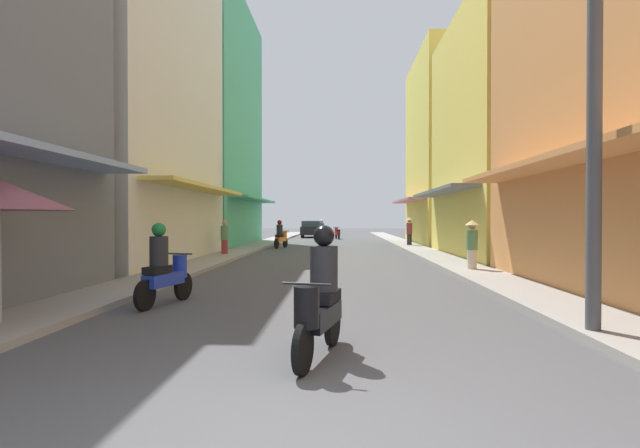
{
  "coord_description": "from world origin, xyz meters",
  "views": [
    {
      "loc": [
        0.47,
        -3.48,
        1.66
      ],
      "look_at": [
        -0.39,
        16.4,
        1.43
      ],
      "focal_mm": 27.28,
      "sensor_mm": 36.0,
      "label": 1
    }
  ],
  "objects_px": {
    "motorbike_blue": "(164,269)",
    "motorbike_red": "(337,233)",
    "motorbike_black": "(320,299)",
    "utility_pole": "(595,49)",
    "motorbike_orange": "(281,236)",
    "parked_car": "(311,229)",
    "pedestrian_far": "(409,230)",
    "pedestrian_midway": "(225,238)",
    "motorbike_maroon": "(321,232)",
    "pedestrian_crossing": "(472,243)"
  },
  "relations": [
    {
      "from": "motorbike_orange",
      "to": "parked_car",
      "type": "xyz_separation_m",
      "value": [
        0.73,
        15.72,
        0.04
      ]
    },
    {
      "from": "motorbike_black",
      "to": "motorbike_blue",
      "type": "bearing_deg",
      "value": 132.87
    },
    {
      "from": "motorbike_black",
      "to": "motorbike_red",
      "type": "height_order",
      "value": "motorbike_black"
    },
    {
      "from": "pedestrian_midway",
      "to": "utility_pole",
      "type": "height_order",
      "value": "utility_pole"
    },
    {
      "from": "motorbike_black",
      "to": "motorbike_red",
      "type": "relative_size",
      "value": 0.99
    },
    {
      "from": "motorbike_orange",
      "to": "utility_pole",
      "type": "height_order",
      "value": "utility_pole"
    },
    {
      "from": "pedestrian_far",
      "to": "motorbike_orange",
      "type": "bearing_deg",
      "value": -168.26
    },
    {
      "from": "motorbike_blue",
      "to": "motorbike_red",
      "type": "xyz_separation_m",
      "value": [
        3.09,
        29.88,
        -0.2
      ]
    },
    {
      "from": "motorbike_red",
      "to": "motorbike_orange",
      "type": "distance_m",
      "value": 12.49
    },
    {
      "from": "motorbike_black",
      "to": "utility_pole",
      "type": "distance_m",
      "value": 5.11
    },
    {
      "from": "motorbike_black",
      "to": "utility_pole",
      "type": "bearing_deg",
      "value": 16.5
    },
    {
      "from": "parked_car",
      "to": "pedestrian_midway",
      "type": "bearing_deg",
      "value": -96.48
    },
    {
      "from": "motorbike_orange",
      "to": "motorbike_red",
      "type": "bearing_deg",
      "value": 75.8
    },
    {
      "from": "motorbike_blue",
      "to": "pedestrian_midway",
      "type": "height_order",
      "value": "pedestrian_midway"
    },
    {
      "from": "parked_car",
      "to": "motorbike_orange",
      "type": "bearing_deg",
      "value": -92.65
    },
    {
      "from": "motorbike_blue",
      "to": "parked_car",
      "type": "xyz_separation_m",
      "value": [
        0.75,
        33.5,
        0.04
      ]
    },
    {
      "from": "pedestrian_midway",
      "to": "motorbike_maroon",
      "type": "bearing_deg",
      "value": 73.92
    },
    {
      "from": "motorbike_maroon",
      "to": "utility_pole",
      "type": "height_order",
      "value": "utility_pole"
    },
    {
      "from": "motorbike_maroon",
      "to": "pedestrian_crossing",
      "type": "relative_size",
      "value": 1.09
    },
    {
      "from": "motorbike_black",
      "to": "utility_pole",
      "type": "height_order",
      "value": "utility_pole"
    },
    {
      "from": "pedestrian_far",
      "to": "utility_pole",
      "type": "bearing_deg",
      "value": -91.31
    },
    {
      "from": "pedestrian_far",
      "to": "pedestrian_midway",
      "type": "bearing_deg",
      "value": -140.55
    },
    {
      "from": "motorbike_black",
      "to": "pedestrian_far",
      "type": "distance_m",
      "value": 23.05
    },
    {
      "from": "motorbike_orange",
      "to": "utility_pole",
      "type": "relative_size",
      "value": 0.23
    },
    {
      "from": "motorbike_blue",
      "to": "motorbike_orange",
      "type": "distance_m",
      "value": 17.78
    },
    {
      "from": "pedestrian_crossing",
      "to": "utility_pole",
      "type": "distance_m",
      "value": 8.73
    },
    {
      "from": "motorbike_orange",
      "to": "pedestrian_midway",
      "type": "xyz_separation_m",
      "value": [
        -1.73,
        -5.93,
        0.09
      ]
    },
    {
      "from": "utility_pole",
      "to": "motorbike_blue",
      "type": "bearing_deg",
      "value": 161.84
    },
    {
      "from": "motorbike_orange",
      "to": "parked_car",
      "type": "relative_size",
      "value": 0.42
    },
    {
      "from": "motorbike_blue",
      "to": "motorbike_maroon",
      "type": "height_order",
      "value": "same"
    },
    {
      "from": "motorbike_black",
      "to": "pedestrian_far",
      "type": "relative_size",
      "value": 1.03
    },
    {
      "from": "motorbike_black",
      "to": "motorbike_red",
      "type": "xyz_separation_m",
      "value": [
        -0.03,
        33.24,
        -0.2
      ]
    },
    {
      "from": "motorbike_blue",
      "to": "pedestrian_midway",
      "type": "distance_m",
      "value": 11.97
    },
    {
      "from": "motorbike_maroon",
      "to": "motorbike_blue",
      "type": "bearing_deg",
      "value": -94.62
    },
    {
      "from": "motorbike_maroon",
      "to": "motorbike_red",
      "type": "height_order",
      "value": "motorbike_maroon"
    },
    {
      "from": "motorbike_blue",
      "to": "motorbike_red",
      "type": "bearing_deg",
      "value": 84.1
    },
    {
      "from": "pedestrian_far",
      "to": "motorbike_red",
      "type": "bearing_deg",
      "value": 111.94
    },
    {
      "from": "pedestrian_far",
      "to": "utility_pole",
      "type": "distance_m",
      "value": 21.77
    },
    {
      "from": "motorbike_red",
      "to": "motorbike_blue",
      "type": "bearing_deg",
      "value": -95.9
    },
    {
      "from": "parked_car",
      "to": "pedestrian_midway",
      "type": "relative_size",
      "value": 2.61
    },
    {
      "from": "motorbike_orange",
      "to": "pedestrian_far",
      "type": "bearing_deg",
      "value": 11.74
    },
    {
      "from": "parked_car",
      "to": "motorbike_maroon",
      "type": "bearing_deg",
      "value": -82.01
    },
    {
      "from": "parked_car",
      "to": "utility_pole",
      "type": "height_order",
      "value": "utility_pole"
    },
    {
      "from": "motorbike_black",
      "to": "pedestrian_midway",
      "type": "height_order",
      "value": "pedestrian_midway"
    },
    {
      "from": "motorbike_maroon",
      "to": "motorbike_red",
      "type": "bearing_deg",
      "value": 78.13
    },
    {
      "from": "pedestrian_far",
      "to": "motorbike_black",
      "type": "bearing_deg",
      "value": -100.58
    },
    {
      "from": "motorbike_black",
      "to": "pedestrian_crossing",
      "type": "distance_m",
      "value": 10.19
    },
    {
      "from": "pedestrian_far",
      "to": "motorbike_maroon",
      "type": "bearing_deg",
      "value": 134.9
    },
    {
      "from": "motorbike_red",
      "to": "utility_pole",
      "type": "height_order",
      "value": "utility_pole"
    },
    {
      "from": "motorbike_maroon",
      "to": "motorbike_black",
      "type": "height_order",
      "value": "same"
    }
  ]
}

